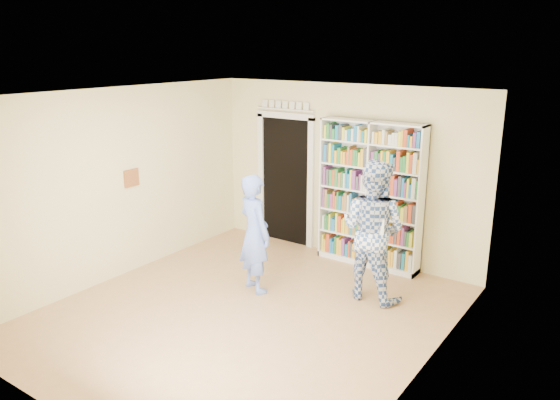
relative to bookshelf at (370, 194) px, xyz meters
name	(u,v)px	position (x,y,z in m)	size (l,w,h in m)	color
floor	(246,313)	(-0.52, -2.34, -1.11)	(5.00, 5.00, 0.00)	#AC8053
ceiling	(242,95)	(-0.52, -2.34, 1.59)	(5.00, 5.00, 0.00)	white
wall_back	(345,172)	(-0.52, 0.16, 0.24)	(4.50, 4.50, 0.00)	beige
wall_left	(120,184)	(-2.77, -2.34, 0.24)	(5.00, 5.00, 0.00)	beige
wall_right	(427,249)	(1.73, -2.34, 0.24)	(5.00, 5.00, 0.00)	beige
bookshelf	(370,194)	(0.00, 0.00, 0.00)	(1.60, 0.30, 2.20)	white
doorway	(286,174)	(-1.62, 0.13, 0.07)	(1.10, 0.08, 2.43)	black
wall_art	(132,178)	(-2.75, -2.14, 0.29)	(0.03, 0.25, 0.25)	brown
man_blue	(255,234)	(-0.85, -1.72, -0.30)	(0.59, 0.39, 1.62)	#6683E3
man_plaid	(373,230)	(0.53, -1.01, -0.17)	(0.91, 0.71, 1.87)	#2E4D8E
paper_sheet	(376,230)	(0.66, -1.20, -0.09)	(0.21, 0.01, 0.30)	white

